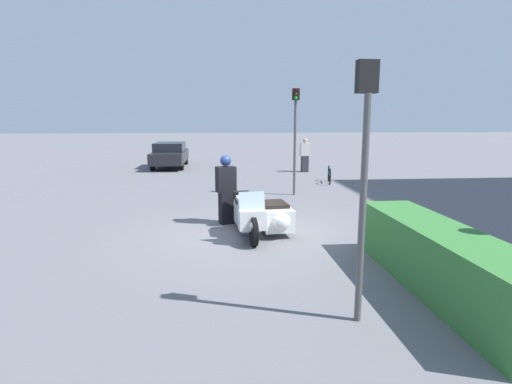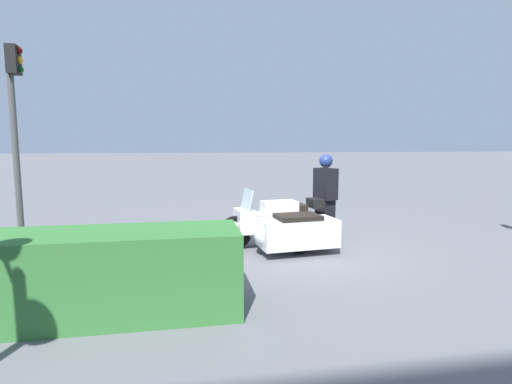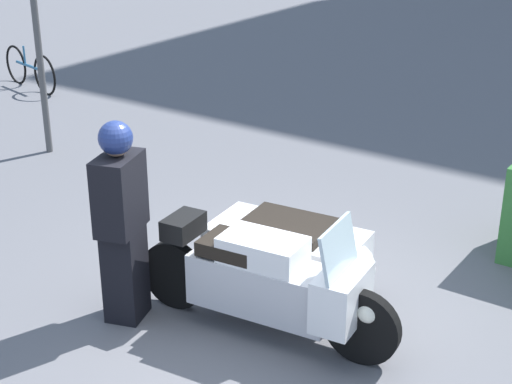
% 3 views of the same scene
% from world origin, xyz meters
% --- Properties ---
extents(ground_plane, '(160.00, 160.00, 0.00)m').
position_xyz_m(ground_plane, '(0.00, 0.00, 0.00)').
color(ground_plane, slate).
extents(police_motorcycle, '(2.40, 1.37, 1.15)m').
position_xyz_m(police_motorcycle, '(0.18, 0.38, 0.46)').
color(police_motorcycle, black).
rests_on(police_motorcycle, ground).
extents(officer_rider, '(0.43, 0.56, 1.80)m').
position_xyz_m(officer_rider, '(-0.93, -0.46, 0.95)').
color(officer_rider, black).
rests_on(officer_rider, ground).
extents(hedge_bush_curbside, '(4.48, 0.98, 1.01)m').
position_xyz_m(hedge_bush_curbside, '(3.64, 2.84, 0.51)').
color(hedge_bush_curbside, '#337033').
rests_on(hedge_bush_curbside, ground).
extents(traffic_light_near, '(0.23, 0.27, 3.40)m').
position_xyz_m(traffic_light_near, '(4.40, 1.21, 2.24)').
color(traffic_light_near, '#4C4C4C').
rests_on(traffic_light_near, ground).
extents(traffic_light_far, '(0.23, 0.27, 3.77)m').
position_xyz_m(traffic_light_far, '(-4.76, 2.07, 2.45)').
color(traffic_light_far, '#4C4C4C').
rests_on(traffic_light_far, ground).
extents(parked_car_background, '(4.80, 1.77, 1.43)m').
position_xyz_m(parked_car_background, '(-14.12, -3.45, 0.76)').
color(parked_car_background, black).
rests_on(parked_car_background, ground).
extents(pedestrian_bystander, '(0.34, 0.52, 1.76)m').
position_xyz_m(pedestrian_bystander, '(-11.30, 3.86, 0.88)').
color(pedestrian_bystander, '#2D2D33').
rests_on(pedestrian_bystander, ground).
extents(bicycle_parked, '(1.71, 0.41, 0.75)m').
position_xyz_m(bicycle_parked, '(-7.58, 4.15, 0.34)').
color(bicycle_parked, black).
rests_on(bicycle_parked, ground).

